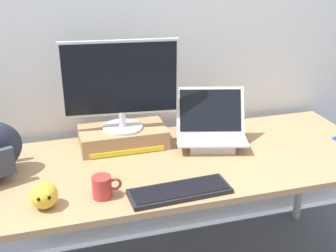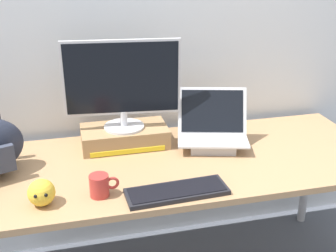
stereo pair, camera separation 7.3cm
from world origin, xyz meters
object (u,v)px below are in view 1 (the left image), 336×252
external_keyboard (180,191)px  plush_toy (44,195)px  toner_box_yellow (123,137)px  coffee_mug (103,187)px  open_laptop (211,135)px  desktop_monitor (121,84)px

external_keyboard → plush_toy: (-0.54, 0.05, 0.04)m
external_keyboard → plush_toy: size_ratio=3.97×
toner_box_yellow → plush_toy: bearing=-130.3°
external_keyboard → coffee_mug: (-0.31, 0.06, 0.04)m
external_keyboard → open_laptop: bearing=51.3°
toner_box_yellow → external_keyboard: (0.14, -0.52, -0.04)m
desktop_monitor → external_keyboard: 0.62m
desktop_monitor → plush_toy: (-0.40, -0.47, -0.27)m
toner_box_yellow → desktop_monitor: desktop_monitor is taller
toner_box_yellow → open_laptop: (0.43, -0.12, 0.01)m
external_keyboard → coffee_mug: bearing=165.7°
plush_toy → external_keyboard: bearing=-5.4°
external_keyboard → desktop_monitor: bearing=102.4°
open_laptop → plush_toy: size_ratio=3.67×
coffee_mug → plush_toy: plush_toy is taller
coffee_mug → toner_box_yellow: bearing=69.8°
desktop_monitor → external_keyboard: size_ratio=1.32×
external_keyboard → toner_box_yellow: bearing=102.3°
plush_toy → open_laptop: bearing=22.9°
coffee_mug → desktop_monitor: bearing=69.8°
external_keyboard → coffee_mug: 0.32m
desktop_monitor → open_laptop: (0.43, -0.12, -0.27)m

